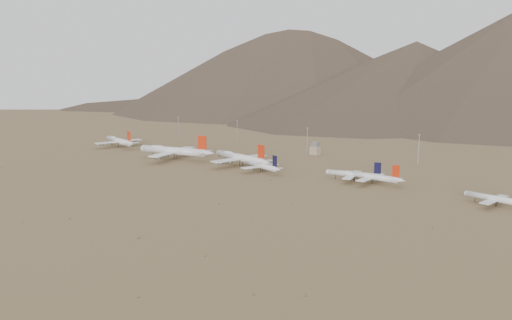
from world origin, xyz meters
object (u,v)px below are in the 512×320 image
Objects in this scene: widebody_east at (240,157)px; widebody_centre at (174,151)px; widebody_west at (119,141)px; narrowbody_a at (262,166)px; narrowbody_b at (355,174)px; control_tower at (315,149)px.

widebody_centre is at bearing -157.21° from widebody_east.
widebody_west is at bearing 158.03° from widebody_centre.
widebody_east is at bearing -2.04° from widebody_centre.
widebody_west is at bearing -166.58° from narrowbody_a.
narrowbody_a reaches higher than narrowbody_b.
narrowbody_a is at bearing -179.66° from narrowbody_b.
narrowbody_b is (167.89, 19.30, -3.09)m from widebody_centre.
narrowbody_b is at bearing 28.97° from narrowbody_a.
widebody_centre is 67.44m from widebody_east.
widebody_west reaches higher than narrowbody_a.
control_tower is (20.58, 86.59, -1.80)m from widebody_east.
narrowbody_a is at bearing 10.50° from widebody_west.
widebody_west reaches higher than control_tower.
widebody_west is 0.91× the size of widebody_east.
widebody_centre is at bearing -131.12° from control_tower.
widebody_west is 0.82× the size of widebody_centre.
control_tower is (-81.11, 80.12, 0.49)m from narrowbody_b.
widebody_centre is 1.71× the size of narrowbody_b.
narrowbody_b is at bearing 15.46° from widebody_east.
narrowbody_a is 96.02m from control_tower.
widebody_centre is 1.68× the size of narrowbody_a.
narrowbody_a reaches higher than control_tower.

